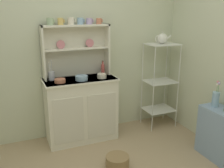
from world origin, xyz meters
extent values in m
cube|color=beige|center=(0.00, 1.62, 1.25)|extent=(3.84, 0.05, 2.50)
cube|color=silver|center=(0.05, 1.37, 0.43)|extent=(0.92, 0.42, 0.86)
cube|color=beige|center=(-0.17, 1.16, 0.39)|extent=(0.39, 0.01, 0.60)
cube|color=beige|center=(0.27, 1.16, 0.39)|extent=(0.39, 0.01, 0.60)
cube|color=white|center=(0.05, 1.37, 0.85)|extent=(0.95, 0.45, 0.02)
cube|color=silver|center=(0.05, 1.57, 1.20)|extent=(0.89, 0.02, 0.69)
cube|color=silver|center=(-0.38, 1.49, 1.20)|extent=(0.02, 0.18, 0.69)
cube|color=silver|center=(0.48, 1.49, 1.20)|extent=(0.02, 0.18, 0.69)
cube|color=silver|center=(0.05, 1.49, 1.24)|extent=(0.85, 0.16, 0.02)
cube|color=silver|center=(0.05, 1.49, 1.53)|extent=(0.89, 0.18, 0.02)
cylinder|color=#D17A84|center=(-0.15, 1.53, 1.30)|extent=(0.11, 0.03, 0.11)
cylinder|color=#D17A84|center=(0.24, 1.53, 1.30)|extent=(0.11, 0.03, 0.11)
cylinder|color=silver|center=(1.06, 1.17, 0.63)|extent=(0.01, 0.01, 1.26)
cylinder|color=silver|center=(1.48, 1.17, 0.63)|extent=(0.01, 0.01, 1.26)
cylinder|color=silver|center=(1.06, 1.51, 0.63)|extent=(0.01, 0.01, 1.26)
cylinder|color=silver|center=(1.48, 1.51, 0.63)|extent=(0.01, 0.01, 1.26)
cube|color=silver|center=(1.27, 1.34, 1.25)|extent=(0.44, 0.35, 0.01)
cube|color=silver|center=(1.27, 1.34, 0.70)|extent=(0.44, 0.35, 0.01)
cube|color=silver|center=(1.27, 1.34, 0.26)|extent=(0.44, 0.35, 0.01)
cube|color=#849EBC|center=(1.44, 0.29, 0.31)|extent=(0.28, 0.48, 0.61)
cylinder|color=#93754C|center=(0.23, 0.56, 0.07)|extent=(0.27, 0.27, 0.13)
cylinder|color=#9EB78E|center=(-0.27, 1.49, 1.59)|extent=(0.08, 0.08, 0.09)
torus|color=#9EB78E|center=(-0.22, 1.49, 1.59)|extent=(0.01, 0.05, 0.05)
cylinder|color=#DBB760|center=(-0.14, 1.49, 1.59)|extent=(0.07, 0.07, 0.09)
torus|color=#DBB760|center=(-0.10, 1.49, 1.59)|extent=(0.01, 0.05, 0.05)
cylinder|color=silver|center=(-0.01, 1.49, 1.59)|extent=(0.08, 0.08, 0.09)
torus|color=silver|center=(0.04, 1.49, 1.60)|extent=(0.01, 0.05, 0.05)
cylinder|color=#8EB2D1|center=(0.11, 1.49, 1.59)|extent=(0.08, 0.08, 0.08)
torus|color=#8EB2D1|center=(0.16, 1.49, 1.59)|extent=(0.01, 0.05, 0.05)
cylinder|color=#B79ECC|center=(0.23, 1.49, 1.59)|extent=(0.08, 0.08, 0.08)
torus|color=#B79ECC|center=(0.28, 1.49, 1.59)|extent=(0.01, 0.05, 0.05)
cylinder|color=#C67556|center=(0.36, 1.49, 1.58)|extent=(0.07, 0.07, 0.08)
torus|color=#C67556|center=(0.41, 1.49, 1.59)|extent=(0.01, 0.04, 0.04)
cylinder|color=#C67556|center=(-0.23, 1.29, 0.88)|extent=(0.14, 0.14, 0.05)
cylinder|color=#8EB2D1|center=(0.05, 1.29, 0.89)|extent=(0.16, 0.16, 0.06)
cylinder|color=silver|center=(0.33, 1.29, 0.89)|extent=(0.12, 0.12, 0.06)
cylinder|color=#B74C47|center=(0.40, 1.45, 0.93)|extent=(0.05, 0.05, 0.15)
cylinder|color=#B74C47|center=(0.40, 1.45, 1.03)|extent=(0.02, 0.02, 0.04)
cylinder|color=#4C382D|center=(0.40, 1.45, 1.05)|extent=(0.03, 0.03, 0.01)
cylinder|color=#B2B7C6|center=(-0.30, 1.45, 0.92)|extent=(0.08, 0.08, 0.11)
cylinder|color=silver|center=(-0.30, 1.47, 1.00)|extent=(0.03, 0.01, 0.20)
ellipsoid|color=silver|center=(-0.30, 1.47, 1.11)|extent=(0.02, 0.01, 0.01)
cylinder|color=silver|center=(-0.32, 1.43, 0.99)|extent=(0.04, 0.03, 0.18)
ellipsoid|color=silver|center=(-0.32, 1.43, 1.09)|extent=(0.02, 0.01, 0.01)
sphere|color=white|center=(1.27, 1.34, 1.33)|extent=(0.15, 0.15, 0.15)
sphere|color=silver|center=(1.27, 1.34, 1.42)|extent=(0.02, 0.02, 0.02)
cylinder|color=white|center=(1.37, 1.34, 1.34)|extent=(0.09, 0.02, 0.07)
torus|color=white|center=(1.18, 1.34, 1.33)|extent=(0.01, 0.09, 0.09)
cylinder|color=#8EB2D1|center=(1.44, 0.41, 0.70)|extent=(0.08, 0.08, 0.18)
cylinder|color=#4C844C|center=(1.45, 0.42, 0.83)|extent=(0.00, 0.01, 0.11)
sphere|color=silver|center=(1.45, 0.42, 0.88)|extent=(0.03, 0.03, 0.03)
cylinder|color=#4C844C|center=(1.45, 0.40, 0.84)|extent=(0.00, 0.01, 0.13)
sphere|color=#B79ECC|center=(1.45, 0.40, 0.90)|extent=(0.03, 0.03, 0.03)
cylinder|color=#4C844C|center=(1.45, 0.42, 0.84)|extent=(0.00, 0.01, 0.14)
sphere|color=#D17A84|center=(1.45, 0.42, 0.92)|extent=(0.03, 0.03, 0.03)
camera|label=1|loc=(-0.80, -1.77, 1.74)|focal=41.08mm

